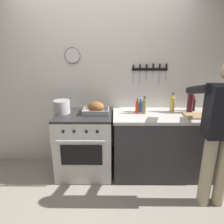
# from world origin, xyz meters

# --- Properties ---
(wall_back) EXTENTS (6.00, 0.13, 2.60)m
(wall_back) POSITION_xyz_m (-0.00, 1.35, 1.30)
(wall_back) COLOR white
(wall_back) RESTS_ON ground
(counter_block) EXTENTS (2.03, 0.65, 0.90)m
(counter_block) POSITION_xyz_m (1.21, 0.99, 0.46)
(counter_block) COLOR #38383D
(counter_block) RESTS_ON ground
(stove) EXTENTS (0.76, 0.67, 0.90)m
(stove) POSITION_xyz_m (-0.22, 0.99, 0.45)
(stove) COLOR white
(stove) RESTS_ON ground
(person_cook) EXTENTS (0.51, 0.63, 1.66)m
(person_cook) POSITION_xyz_m (1.34, 0.38, 0.95)
(person_cook) COLOR #C6B793
(person_cook) RESTS_ON ground
(roasting_pan) EXTENTS (0.35, 0.26, 0.16)m
(roasting_pan) POSITION_xyz_m (-0.05, 1.02, 0.97)
(roasting_pan) COLOR #B7B7BC
(roasting_pan) RESTS_ON stove
(stock_pot) EXTENTS (0.22, 0.22, 0.18)m
(stock_pot) POSITION_xyz_m (-0.51, 1.03, 0.99)
(stock_pot) COLOR #B7B7BC
(stock_pot) RESTS_ON stove
(cutting_board) EXTENTS (0.36, 0.24, 0.02)m
(cutting_board) POSITION_xyz_m (1.31, 0.89, 0.91)
(cutting_board) COLOR tan
(cutting_board) RESTS_ON counter_block
(bottle_soy_sauce) EXTENTS (0.06, 0.06, 0.21)m
(bottle_soy_sauce) POSITION_xyz_m (1.31, 1.14, 0.99)
(bottle_soy_sauce) COLOR black
(bottle_soy_sauce) RESTS_ON counter_block
(bottle_vinegar) EXTENTS (0.06, 0.06, 0.23)m
(bottle_vinegar) POSITION_xyz_m (0.60, 1.03, 1.00)
(bottle_vinegar) COLOR #997F4C
(bottle_vinegar) RESTS_ON counter_block
(bottle_wine_red) EXTENTS (0.08, 0.08, 0.33)m
(bottle_wine_red) POSITION_xyz_m (1.23, 1.05, 1.04)
(bottle_wine_red) COLOR #47141E
(bottle_wine_red) RESTS_ON counter_block
(bottle_hot_sauce) EXTENTS (0.05, 0.05, 0.20)m
(bottle_hot_sauce) POSITION_xyz_m (0.51, 1.02, 0.98)
(bottle_hot_sauce) COLOR red
(bottle_hot_sauce) RESTS_ON counter_block
(bottle_cooking_oil) EXTENTS (0.06, 0.06, 0.27)m
(bottle_cooking_oil) POSITION_xyz_m (1.00, 1.10, 1.01)
(bottle_cooking_oil) COLOR gold
(bottle_cooking_oil) RESTS_ON counter_block
(bottle_dish_soap) EXTENTS (0.07, 0.07, 0.20)m
(bottle_dish_soap) POSITION_xyz_m (0.57, 1.09, 0.98)
(bottle_dish_soap) COLOR #338CCC
(bottle_dish_soap) RESTS_ON counter_block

